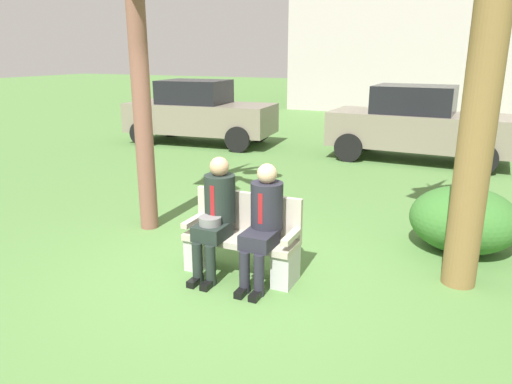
% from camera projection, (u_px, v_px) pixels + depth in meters
% --- Properties ---
extents(ground_plane, '(80.00, 80.00, 0.00)m').
position_uv_depth(ground_plane, '(228.00, 275.00, 5.31)').
color(ground_plane, '#517C3D').
extents(park_bench, '(1.26, 0.44, 0.90)m').
position_uv_depth(park_bench, '(243.00, 240.00, 5.27)').
color(park_bench, '#B7AD9E').
rests_on(park_bench, ground).
extents(seated_man_left, '(0.34, 0.72, 1.31)m').
position_uv_depth(seated_man_left, '(216.00, 211.00, 5.17)').
color(seated_man_left, '#1E2823').
rests_on(seated_man_left, ground).
extents(seated_man_right, '(0.34, 0.72, 1.29)m').
position_uv_depth(seated_man_right, '(263.00, 219.00, 4.95)').
color(seated_man_right, '#23232D').
rests_on(seated_man_right, ground).
extents(shrub_near_bench, '(1.29, 1.18, 0.81)m').
position_uv_depth(shrub_near_bench, '(464.00, 219.00, 5.88)').
color(shrub_near_bench, '#366E2B').
rests_on(shrub_near_bench, ground).
extents(parked_car_near, '(4.02, 2.00, 1.68)m').
position_uv_depth(parked_car_near, '(199.00, 113.00, 12.76)').
color(parked_car_near, slate).
rests_on(parked_car_near, ground).
extents(parked_car_far, '(3.95, 1.81, 1.68)m').
position_uv_depth(parked_car_far, '(417.00, 124.00, 10.71)').
color(parked_car_far, slate).
rests_on(parked_car_far, ground).
extents(building_backdrop, '(13.48, 8.36, 8.51)m').
position_uv_depth(building_backdrop, '(461.00, 6.00, 20.54)').
color(building_backdrop, '#B1A4A3').
rests_on(building_backdrop, ground).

